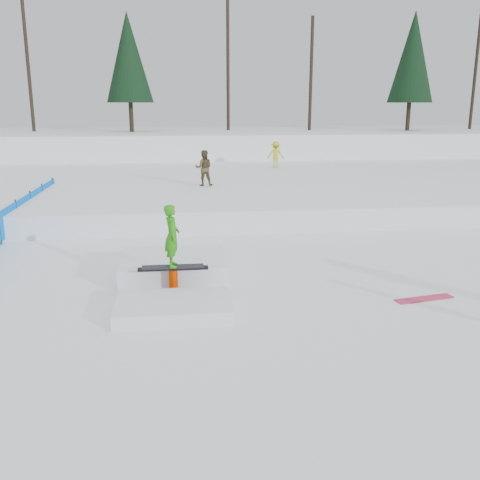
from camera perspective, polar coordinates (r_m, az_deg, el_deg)
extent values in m
plane|color=white|center=(11.26, -1.34, -8.02)|extent=(120.00, 120.00, 0.00)
cube|color=white|center=(40.50, -5.47, 9.85)|extent=(60.00, 14.00, 2.40)
cube|color=white|center=(26.67, -4.65, 5.88)|extent=(50.00, 18.00, 0.80)
cylinder|color=black|center=(20.01, -22.71, 2.44)|extent=(0.05, 0.05, 1.10)
cylinder|color=black|center=(21.81, -21.40, 3.46)|extent=(0.05, 0.05, 1.10)
cylinder|color=black|center=(23.63, -20.28, 4.33)|extent=(0.05, 0.05, 1.10)
cylinder|color=black|center=(25.46, -19.33, 5.06)|extent=(0.05, 0.05, 1.10)
cylinder|color=black|center=(41.72, -21.74, 17.61)|extent=(0.24, 0.24, 10.00)
cylinder|color=black|center=(39.00, -11.52, 12.71)|extent=(0.30, 0.30, 2.00)
cone|color=black|center=(39.11, -11.82, 18.53)|extent=(3.20, 3.20, 5.95)
cylinder|color=black|center=(41.17, -1.30, 18.27)|extent=(0.24, 0.24, 9.50)
cylinder|color=black|center=(41.15, 7.59, 17.11)|extent=(0.24, 0.24, 8.00)
cylinder|color=black|center=(41.97, 17.50, 12.44)|extent=(0.30, 0.30, 2.00)
cone|color=black|center=(42.09, 17.94, 18.08)|extent=(3.20, 3.20, 6.30)
cylinder|color=black|center=(46.57, 23.93, 17.26)|extent=(0.24, 0.24, 10.50)
imported|color=#493C23|center=(23.58, -3.87, 7.67)|extent=(0.79, 0.63, 1.55)
imported|color=gold|center=(30.45, 3.83, 9.07)|extent=(1.03, 0.70, 1.46)
cube|color=#B92A4E|center=(12.81, 19.06, -5.94)|extent=(1.43, 0.54, 0.03)
cube|color=white|center=(13.66, -7.09, -2.87)|extent=(2.60, 2.20, 0.54)
cube|color=white|center=(11.33, -7.09, -7.15)|extent=(2.40, 1.60, 0.30)
cylinder|color=#CC3A00|center=(12.50, -7.07, -5.67)|extent=(0.44, 0.44, 0.06)
cylinder|color=#CC3A00|center=(12.41, -7.11, -4.49)|extent=(0.20, 0.20, 0.60)
cube|color=black|center=(12.31, -7.15, -3.04)|extent=(1.60, 0.16, 0.06)
cube|color=black|center=(12.30, -7.16, -2.84)|extent=(1.40, 0.28, 0.03)
imported|color=#26910E|center=(12.10, -7.27, 0.46)|extent=(0.34, 0.52, 1.42)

